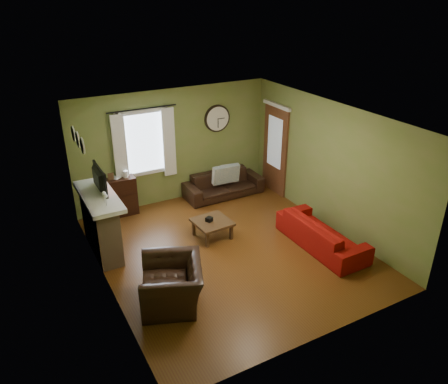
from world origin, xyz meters
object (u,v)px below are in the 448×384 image
bookshelf (120,197)px  sofa_red (322,233)px  sofa_brown (224,184)px  armchair (172,284)px  coffee_table (212,229)px

bookshelf → sofa_red: (3.03, -3.11, -0.14)m
bookshelf → sofa_brown: 2.47m
armchair → coffee_table: size_ratio=1.58×
bookshelf → sofa_red: 4.34m
sofa_brown → armchair: size_ratio=1.74×
bookshelf → sofa_brown: size_ratio=0.46×
bookshelf → armchair: 3.27m
sofa_brown → armchair: (-2.59, -3.07, 0.08)m
sofa_red → armchair: size_ratio=1.82×
coffee_table → armchair: bearing=-134.9°
bookshelf → coffee_table: 2.25m
sofa_red → armchair: bearing=92.9°
bookshelf → sofa_red: bearing=-45.8°
armchair → bookshelf: bearing=-160.7°
sofa_brown → coffee_table: size_ratio=2.75×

